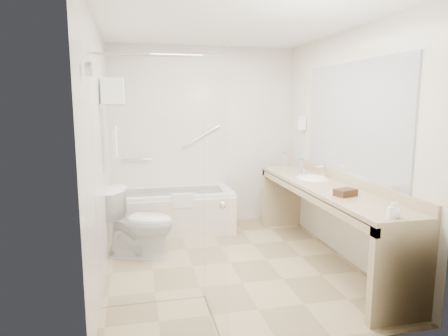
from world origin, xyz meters
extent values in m
plane|color=tan|center=(0.00, 0.00, 0.00)|extent=(3.20, 3.20, 0.00)
cube|color=white|center=(0.00, 0.00, 2.50)|extent=(2.60, 3.20, 0.10)
cube|color=silver|center=(0.00, 1.60, 1.25)|extent=(2.60, 0.10, 2.50)
cube|color=silver|center=(0.00, -1.60, 1.25)|extent=(2.60, 0.10, 2.50)
cube|color=silver|center=(-1.30, 0.00, 1.25)|extent=(0.10, 3.20, 2.50)
cube|color=silver|center=(1.30, 0.00, 1.25)|extent=(0.10, 3.20, 2.50)
cube|color=white|center=(-0.50, 1.25, 0.28)|extent=(1.60, 0.70, 0.55)
cube|color=silver|center=(-0.50, 0.89, 0.25)|extent=(1.60, 0.02, 0.50)
cube|color=white|center=(-0.40, 0.90, 0.50)|extent=(0.28, 0.06, 0.18)
cylinder|color=silver|center=(-0.95, 1.56, 0.95)|extent=(0.40, 0.03, 0.03)
cylinder|color=silver|center=(-0.05, 1.56, 1.25)|extent=(0.53, 0.03, 0.33)
cube|color=silver|center=(-0.85, -0.70, 1.05)|extent=(0.90, 0.01, 2.10)
cube|color=silver|center=(-0.40, -1.15, 1.05)|extent=(0.02, 0.90, 2.10)
cylinder|color=silver|center=(-0.85, -0.70, 2.10)|extent=(0.90, 0.02, 0.02)
sphere|color=silver|center=(-0.37, -1.30, 1.00)|extent=(0.05, 0.05, 0.05)
cylinder|color=silver|center=(-1.25, -1.15, 1.95)|extent=(0.04, 0.10, 0.10)
cube|color=silver|center=(-1.17, 0.35, 1.70)|extent=(0.24, 0.55, 0.02)
cylinder|color=silver|center=(-1.17, 0.35, 1.48)|extent=(0.02, 0.55, 0.02)
cube|color=white|center=(-1.17, 0.35, 1.32)|extent=(0.03, 0.42, 0.32)
cube|color=white|center=(-1.17, 0.35, 1.76)|extent=(0.22, 0.40, 0.08)
cube|color=white|center=(-1.17, 0.35, 1.84)|extent=(0.22, 0.40, 0.08)
cube|color=white|center=(-1.17, 0.35, 1.93)|extent=(0.22, 0.40, 0.08)
cube|color=tan|center=(1.02, -0.15, 0.82)|extent=(0.55, 2.70, 0.05)
cube|color=tan|center=(1.29, -0.15, 0.90)|extent=(0.03, 2.70, 0.10)
cube|color=tan|center=(0.77, -0.15, 0.77)|extent=(0.04, 2.70, 0.08)
cube|color=tan|center=(1.02, -1.46, 0.40)|extent=(0.55, 0.08, 0.80)
cube|color=tan|center=(1.02, 1.16, 0.40)|extent=(0.55, 0.08, 0.80)
ellipsoid|color=white|center=(1.05, 0.25, 0.82)|extent=(0.40, 0.52, 0.14)
cylinder|color=silver|center=(1.20, 0.25, 0.93)|extent=(0.03, 0.03, 0.14)
cube|color=#A4A9B0|center=(1.29, -0.15, 1.55)|extent=(0.02, 2.00, 1.20)
cube|color=white|center=(1.25, 1.05, 1.45)|extent=(0.08, 0.10, 0.18)
imported|color=white|center=(-0.95, 0.42, 0.39)|extent=(0.89, 0.69, 0.77)
cube|color=#452E18|center=(0.97, -0.65, 0.88)|extent=(0.23, 0.19, 0.07)
imported|color=white|center=(0.94, -1.40, 0.88)|extent=(0.08, 0.14, 0.06)
imported|color=white|center=(0.97, -1.40, 0.90)|extent=(0.11, 0.14, 0.10)
cylinder|color=silver|center=(1.03, 0.56, 0.94)|extent=(0.06, 0.06, 0.17)
cylinder|color=#247CD1|center=(1.03, 0.56, 1.03)|extent=(0.03, 0.03, 0.03)
cylinder|color=silver|center=(1.03, 1.10, 0.94)|extent=(0.07, 0.07, 0.19)
cylinder|color=#247CD1|center=(1.03, 1.10, 1.05)|extent=(0.04, 0.04, 0.03)
cylinder|color=silver|center=(1.02, 0.48, 0.94)|extent=(0.06, 0.06, 0.18)
cylinder|color=#247CD1|center=(1.02, 0.48, 1.04)|extent=(0.03, 0.03, 0.03)
cylinder|color=silver|center=(0.97, 0.32, 0.89)|extent=(0.07, 0.07, 0.08)
cylinder|color=silver|center=(0.94, 0.28, 0.89)|extent=(0.09, 0.09, 0.09)
camera|label=1|loc=(-0.96, -4.01, 1.73)|focal=32.00mm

